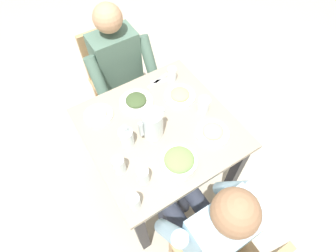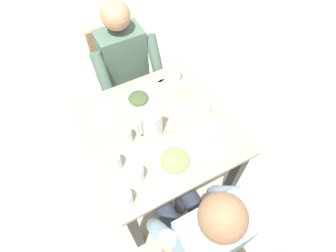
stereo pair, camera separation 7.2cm
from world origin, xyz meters
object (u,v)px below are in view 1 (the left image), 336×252
at_px(dining_table, 160,138).
at_px(plate_beans, 213,132).
at_px(plate_yoghurt, 98,114).
at_px(water_glass_center, 134,201).
at_px(diner_far, 207,222).
at_px(plate_fries, 180,95).
at_px(oil_carafe, 127,139).
at_px(diner_near, 124,77).
at_px(water_glass_near_right, 143,176).
at_px(water_glass_far_left, 172,74).
at_px(plate_dolmas, 136,101).
at_px(water_glass_far_right, 204,105).
at_px(water_glass_by_pitcher, 119,165).
at_px(salad_bowl, 179,161).
at_px(water_pitcher, 153,124).
at_px(chair_near, 115,74).

height_order(dining_table, plate_beans, plate_beans).
height_order(plate_yoghurt, water_glass_center, water_glass_center).
bearing_deg(diner_far, plate_beans, -129.67).
xyz_separation_m(plate_fries, oil_carafe, (0.45, 0.14, 0.04)).
height_order(diner_near, water_glass_near_right, diner_near).
bearing_deg(water_glass_far_left, dining_table, 46.47).
relative_size(plate_yoghurt, plate_beans, 0.90).
distance_m(plate_dolmas, water_glass_far_right, 0.43).
bearing_deg(plate_dolmas, plate_beans, 120.42).
height_order(water_glass_near_right, water_glass_by_pitcher, water_glass_by_pitcher).
bearing_deg(plate_fries, diner_far, 66.65).
distance_m(diner_near, diner_far, 1.18).
height_order(salad_bowl, water_glass_far_left, water_glass_far_left).
xyz_separation_m(water_pitcher, plate_beans, (-0.29, 0.19, -0.08)).
bearing_deg(water_glass_near_right, water_pitcher, -130.09).
bearing_deg(plate_dolmas, oil_carafe, 52.33).
height_order(plate_beans, water_glass_by_pitcher, water_glass_by_pitcher).
distance_m(dining_table, water_glass_by_pitcher, 0.40).
relative_size(plate_beans, water_glass_near_right, 1.78).
bearing_deg(plate_fries, chair_near, -73.68).
height_order(plate_yoghurt, water_glass_far_right, water_glass_far_right).
relative_size(diner_near, water_glass_center, 12.17).
distance_m(dining_table, water_pitcher, 0.24).
relative_size(plate_yoghurt, water_glass_near_right, 1.61).
height_order(diner_far, oil_carafe, diner_far).
bearing_deg(water_glass_near_right, water_glass_far_left, -134.30).
distance_m(plate_yoghurt, plate_fries, 0.53).
height_order(salad_bowl, water_glass_near_right, water_glass_near_right).
relative_size(water_glass_far_right, water_glass_by_pitcher, 0.93).
distance_m(water_glass_far_right, oil_carafe, 0.51).
bearing_deg(water_glass_by_pitcher, chair_near, -111.95).
relative_size(chair_near, plate_yoghurt, 4.92).
xyz_separation_m(chair_near, diner_far, (0.12, 1.38, 0.15)).
height_order(water_pitcher, water_glass_far_left, water_pitcher).
height_order(dining_table, water_glass_center, water_glass_center).
xyz_separation_m(water_glass_near_right, water_glass_far_left, (-0.53, -0.54, -0.01)).
relative_size(salad_bowl, water_glass_center, 2.05).
height_order(plate_dolmas, plate_beans, plate_beans).
bearing_deg(water_pitcher, dining_table, -161.24).
xyz_separation_m(plate_fries, water_glass_near_right, (0.49, 0.38, 0.04)).
bearing_deg(water_pitcher, salad_bowl, 92.96).
bearing_deg(water_glass_by_pitcher, water_pitcher, -158.06).
bearing_deg(dining_table, water_pitcher, 18.76).
relative_size(diner_far, water_glass_far_left, 12.26).
relative_size(salad_bowl, plate_fries, 0.98).
bearing_deg(water_glass_far_left, plate_yoghurt, 1.82).
distance_m(water_glass_far_left, oil_carafe, 0.58).
height_order(plate_yoghurt, water_glass_far_left, water_glass_far_left).
distance_m(plate_fries, water_glass_center, 0.76).
distance_m(diner_far, salad_bowl, 0.35).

